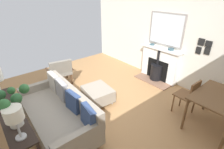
{
  "coord_description": "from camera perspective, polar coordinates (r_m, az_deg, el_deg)",
  "views": [
    {
      "loc": [
        1.84,
        2.74,
        2.52
      ],
      "look_at": [
        -0.32,
        0.17,
        0.82
      ],
      "focal_mm": 26.81,
      "sensor_mm": 36.0,
      "label": 1
    }
  ],
  "objects": [
    {
      "name": "ground_plane",
      "position": [
        4.15,
        -5.0,
        -10.63
      ],
      "size": [
        4.93,
        5.97,
        0.01
      ],
      "primitive_type": "cube",
      "color": "#A87A4C"
    },
    {
      "name": "wall_left",
      "position": [
        5.23,
        17.46,
        13.14
      ],
      "size": [
        0.12,
        5.97,
        2.76
      ],
      "primitive_type": "cube",
      "color": "silver",
      "rests_on": "ground"
    },
    {
      "name": "fireplace",
      "position": [
        5.3,
        15.64,
        2.83
      ],
      "size": [
        0.6,
        1.27,
        1.02
      ],
      "color": "brown",
      "rests_on": "ground"
    },
    {
      "name": "mirror_over_mantel",
      "position": [
        5.08,
        17.98,
        14.4
      ],
      "size": [
        0.04,
        1.07,
        0.9
      ],
      "color": "gray"
    },
    {
      "name": "mantel_bowl_near",
      "position": [
        5.31,
        13.51,
        9.98
      ],
      "size": [
        0.15,
        0.15,
        0.04
      ],
      "color": "#334C56",
      "rests_on": "fireplace"
    },
    {
      "name": "mantel_bowl_far",
      "position": [
        4.97,
        19.44,
        8.15
      ],
      "size": [
        0.16,
        0.16,
        0.05
      ],
      "color": "#334C56",
      "rests_on": "fireplace"
    },
    {
      "name": "sofa",
      "position": [
        3.58,
        -17.56,
        -11.98
      ],
      "size": [
        0.97,
        2.06,
        0.83
      ],
      "color": "#B2B2B7",
      "rests_on": "ground"
    },
    {
      "name": "ottoman",
      "position": [
        4.15,
        -4.88,
        -6.51
      ],
      "size": [
        0.66,
        0.77,
        0.39
      ],
      "color": "#B2B2B7",
      "rests_on": "ground"
    },
    {
      "name": "armchair_accent",
      "position": [
        5.02,
        -17.24,
        1.33
      ],
      "size": [
        0.76,
        0.69,
        0.81
      ],
      "color": "#4C3321",
      "rests_on": "ground"
    },
    {
      "name": "console_table",
      "position": [
        3.28,
        -31.06,
        -12.29
      ],
      "size": [
        0.33,
        1.78,
        0.74
      ],
      "color": "black",
      "rests_on": "ground"
    },
    {
      "name": "table_lamp_far_end",
      "position": [
        2.46,
        -30.49,
        -11.9
      ],
      "size": [
        0.23,
        0.23,
        0.49
      ],
      "color": "#B2B2B7",
      "rests_on": "console_table"
    },
    {
      "name": "potted_plant",
      "position": [
        2.69,
        -31.21,
        -8.54
      ],
      "size": [
        0.5,
        0.49,
        0.65
      ],
      "color": "silver",
      "rests_on": "console_table"
    },
    {
      "name": "book_stack",
      "position": [
        3.35,
        -32.09,
        -9.15
      ],
      "size": [
        0.28,
        0.21,
        0.06
      ],
      "color": "#B23833",
      "rests_on": "console_table"
    },
    {
      "name": "dining_table",
      "position": [
        3.76,
        32.6,
        -7.51
      ],
      "size": [
        1.07,
        0.8,
        0.76
      ],
      "color": "brown",
      "rests_on": "ground"
    },
    {
      "name": "dining_chair_near_fireplace",
      "position": [
        3.96,
        24.85,
        -6.27
      ],
      "size": [
        0.41,
        0.41,
        0.86
      ],
      "color": "brown",
      "rests_on": "ground"
    },
    {
      "name": "photo_gallery_row",
      "position": [
        4.67,
        28.83,
        8.32
      ],
      "size": [
        0.02,
        0.33,
        0.39
      ],
      "color": "black"
    }
  ]
}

